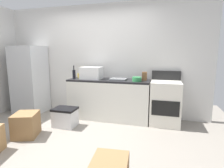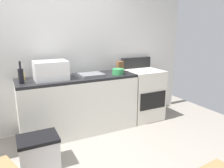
{
  "view_description": "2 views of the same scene",
  "coord_description": "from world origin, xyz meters",
  "px_view_note": "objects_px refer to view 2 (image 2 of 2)",
  "views": [
    {
      "loc": [
        1.41,
        -2.58,
        1.45
      ],
      "look_at": [
        0.48,
        0.78,
        0.87
      ],
      "focal_mm": 28.71,
      "sensor_mm": 36.0,
      "label": 1
    },
    {
      "loc": [
        -0.67,
        -1.89,
        1.58
      ],
      "look_at": [
        0.65,
        0.74,
        0.85
      ],
      "focal_mm": 34.12,
      "sensor_mm": 36.0,
      "label": 2
    }
  ],
  "objects_px": {
    "coffee_mug": "(22,77)",
    "knife_block": "(120,66)",
    "storage_bin": "(39,151)",
    "mixing_bowl": "(118,72)",
    "wine_bottle": "(21,75)",
    "microwave": "(51,70)",
    "stove_oven": "(143,93)"
  },
  "relations": [
    {
      "from": "wine_bottle",
      "to": "coffee_mug",
      "type": "xyz_separation_m",
      "value": [
        0.02,
        0.23,
        -0.06
      ]
    },
    {
      "from": "stove_oven",
      "to": "mixing_bowl",
      "type": "height_order",
      "value": "stove_oven"
    },
    {
      "from": "stove_oven",
      "to": "microwave",
      "type": "distance_m",
      "value": 1.72
    },
    {
      "from": "coffee_mug",
      "to": "stove_oven",
      "type": "bearing_deg",
      "value": -3.75
    },
    {
      "from": "knife_block",
      "to": "storage_bin",
      "type": "relative_size",
      "value": 0.39
    },
    {
      "from": "microwave",
      "to": "mixing_bowl",
      "type": "height_order",
      "value": "microwave"
    },
    {
      "from": "microwave",
      "to": "wine_bottle",
      "type": "distance_m",
      "value": 0.41
    },
    {
      "from": "wine_bottle",
      "to": "knife_block",
      "type": "bearing_deg",
      "value": 5.68
    },
    {
      "from": "mixing_bowl",
      "to": "storage_bin",
      "type": "xyz_separation_m",
      "value": [
        -1.37,
        -0.57,
        -0.75
      ]
    },
    {
      "from": "knife_block",
      "to": "storage_bin",
      "type": "bearing_deg",
      "value": -153.45
    },
    {
      "from": "microwave",
      "to": "mixing_bowl",
      "type": "bearing_deg",
      "value": -4.97
    },
    {
      "from": "wine_bottle",
      "to": "storage_bin",
      "type": "relative_size",
      "value": 0.65
    },
    {
      "from": "coffee_mug",
      "to": "storage_bin",
      "type": "distance_m",
      "value": 1.12
    },
    {
      "from": "microwave",
      "to": "coffee_mug",
      "type": "height_order",
      "value": "microwave"
    },
    {
      "from": "wine_bottle",
      "to": "mixing_bowl",
      "type": "bearing_deg",
      "value": -1.12
    },
    {
      "from": "stove_oven",
      "to": "storage_bin",
      "type": "bearing_deg",
      "value": -160.59
    },
    {
      "from": "mixing_bowl",
      "to": "storage_bin",
      "type": "relative_size",
      "value": 0.41
    },
    {
      "from": "knife_block",
      "to": "wine_bottle",
      "type": "bearing_deg",
      "value": -174.32
    },
    {
      "from": "wine_bottle",
      "to": "knife_block",
      "type": "height_order",
      "value": "wine_bottle"
    },
    {
      "from": "storage_bin",
      "to": "mixing_bowl",
      "type": "bearing_deg",
      "value": 22.51
    },
    {
      "from": "coffee_mug",
      "to": "mixing_bowl",
      "type": "height_order",
      "value": "coffee_mug"
    },
    {
      "from": "storage_bin",
      "to": "coffee_mug",
      "type": "bearing_deg",
      "value": 93.9
    },
    {
      "from": "stove_oven",
      "to": "mixing_bowl",
      "type": "relative_size",
      "value": 5.79
    },
    {
      "from": "stove_oven",
      "to": "wine_bottle",
      "type": "xyz_separation_m",
      "value": [
        -2.03,
        -0.09,
        0.54
      ]
    },
    {
      "from": "microwave",
      "to": "knife_block",
      "type": "bearing_deg",
      "value": 4.6
    },
    {
      "from": "wine_bottle",
      "to": "coffee_mug",
      "type": "relative_size",
      "value": 3.0
    },
    {
      "from": "wine_bottle",
      "to": "coffee_mug",
      "type": "height_order",
      "value": "wine_bottle"
    },
    {
      "from": "wine_bottle",
      "to": "storage_bin",
      "type": "distance_m",
      "value": 1.01
    },
    {
      "from": "coffee_mug",
      "to": "knife_block",
      "type": "bearing_deg",
      "value": -2.5
    },
    {
      "from": "wine_bottle",
      "to": "microwave",
      "type": "bearing_deg",
      "value": 8.82
    },
    {
      "from": "microwave",
      "to": "storage_bin",
      "type": "xyz_separation_m",
      "value": [
        -0.33,
        -0.66,
        -0.84
      ]
    },
    {
      "from": "storage_bin",
      "to": "microwave",
      "type": "bearing_deg",
      "value": 63.6
    }
  ]
}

